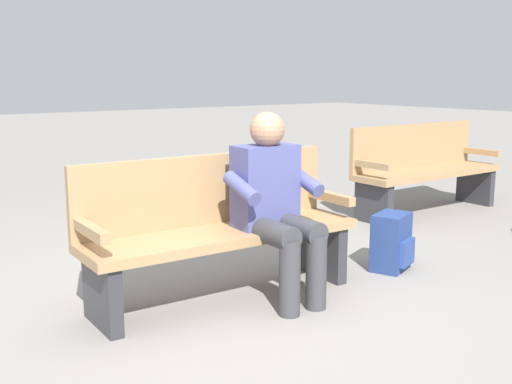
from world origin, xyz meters
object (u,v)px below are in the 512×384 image
object	(u,v)px
bench_near	(218,227)
backpack	(392,242)
person_seated	(275,202)
bench_far	(424,168)

from	to	relation	value
bench_near	backpack	distance (m)	1.37
person_seated	bench_far	world-z (taller)	person_seated
bench_near	person_seated	xyz separation A→B (m)	(-0.27, 0.24, 0.17)
bench_near	bench_far	xyz separation A→B (m)	(-3.08, -0.87, 0.00)
bench_near	bench_far	bearing A→B (deg)	-161.85
bench_near	backpack	bearing A→B (deg)	170.27
bench_near	bench_far	world-z (taller)	same
bench_near	backpack	world-z (taller)	bench_near
person_seated	backpack	size ratio (longest dim) A/B	2.83
person_seated	backpack	xyz separation A→B (m)	(-1.05, 0.04, -0.42)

